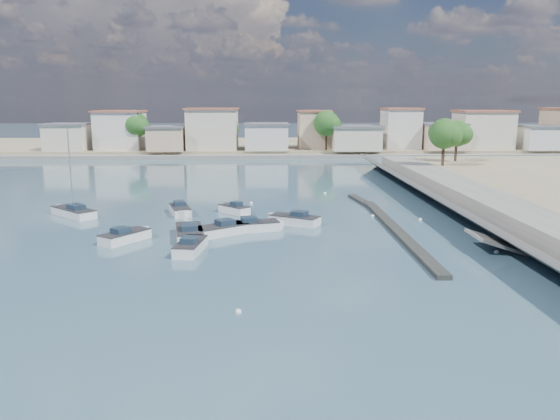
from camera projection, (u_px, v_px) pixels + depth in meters
name	position (u px, v px, depth m)	size (l,w,h in m)	color
ground	(296.00, 182.00, 76.81)	(400.00, 400.00, 0.00)	#2F4A5E
seawall_walkway	(512.00, 214.00, 50.71)	(5.00, 90.00, 1.80)	slate
breakwater	(388.00, 224.00, 50.21)	(2.00, 31.02, 0.35)	black
far_shore_land	(283.00, 146.00, 127.62)	(160.00, 40.00, 1.40)	gray
far_shore_quay	(287.00, 157.00, 107.10)	(160.00, 2.50, 0.80)	slate
far_town	(338.00, 132.00, 112.31)	(113.01, 12.80, 8.35)	beige
shore_trees	(332.00, 127.00, 103.36)	(74.56, 38.32, 7.92)	#38281E
motorboat_a	(191.00, 246.00, 41.63)	(2.28, 4.90, 1.48)	white
motorboat_b	(127.00, 237.00, 44.59)	(3.85, 4.44, 1.48)	white
motorboat_c	(292.00, 220.00, 50.76)	(4.89, 3.84, 1.48)	white
motorboat_d	(218.00, 231.00, 46.52)	(5.14, 4.41, 1.48)	white
motorboat_e	(189.00, 233.00, 45.94)	(3.09, 6.13, 1.48)	white
motorboat_f	(233.00, 210.00, 55.55)	(3.41, 3.44, 1.48)	white
motorboat_g	(180.00, 211.00, 54.90)	(2.91, 4.99, 1.48)	white
motorboat_h	(257.00, 226.00, 48.24)	(4.99, 2.79, 1.48)	white
sailboat	(72.00, 212.00, 54.19)	(5.45, 5.26, 9.00)	white
mooring_buoys	(350.00, 223.00, 50.81)	(19.37, 38.39, 0.37)	white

